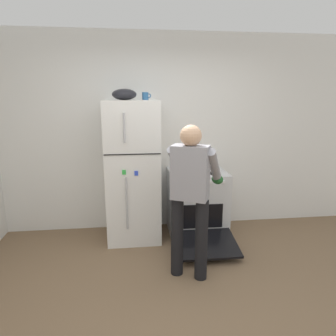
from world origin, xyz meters
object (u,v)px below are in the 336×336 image
object	(u,v)px
refrigerator	(133,171)
mixing_bowl	(124,94)
stove_range	(197,204)
coffee_mug	(145,96)
person_cook	(191,188)
red_pot	(187,168)

from	to	relation	value
refrigerator	mixing_bowl	world-z (taller)	mixing_bowl
stove_range	coffee_mug	distance (m)	1.59
person_cook	coffee_mug	size ratio (longest dim) A/B	14.28
stove_range	mixing_bowl	xyz separation A→B (m)	(-0.94, 0.02, 1.45)
red_pot	coffee_mug	size ratio (longest dim) A/B	3.28
refrigerator	mixing_bowl	xyz separation A→B (m)	(-0.08, 0.00, 0.98)
person_cook	mixing_bowl	distance (m)	1.50
refrigerator	stove_range	distance (m)	0.98
refrigerator	person_cook	size ratio (longest dim) A/B	1.14
mixing_bowl	person_cook	bearing A→B (deg)	-56.44
person_cook	red_pot	distance (m)	0.95
stove_range	person_cook	size ratio (longest dim) A/B	0.75
stove_range	red_pot	size ratio (longest dim) A/B	3.27
refrigerator	red_pot	size ratio (longest dim) A/B	4.95
red_pot	refrigerator	bearing A→B (deg)	175.95
stove_range	mixing_bowl	distance (m)	1.73
coffee_mug	mixing_bowl	xyz separation A→B (m)	(-0.26, -0.05, 0.02)
person_cook	refrigerator	bearing A→B (deg)	120.22
stove_range	coffee_mug	world-z (taller)	coffee_mug
stove_range	red_pot	world-z (taller)	red_pot
stove_range	coffee_mug	bearing A→B (deg)	174.32
red_pot	mixing_bowl	xyz separation A→B (m)	(-0.78, 0.05, 0.94)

